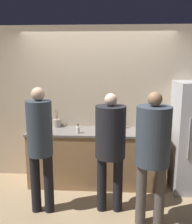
{
  "coord_description": "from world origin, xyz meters",
  "views": [
    {
      "loc": [
        0.22,
        -3.56,
        2.05
      ],
      "look_at": [
        0.0,
        0.14,
        1.27
      ],
      "focal_mm": 40.0,
      "sensor_mm": 36.0,
      "label": 1
    }
  ],
  "objects_px": {
    "person_right": "(153,146)",
    "bottle_red": "(124,124)",
    "bottle_clear": "(78,130)",
    "fruit_bowl": "(110,128)",
    "cup_yellow": "(161,132)",
    "utensil_crock": "(57,123)",
    "person_center": "(110,141)",
    "person_left": "(40,141)"
  },
  "relations": [
    {
      "from": "bottle_red",
      "to": "person_center",
      "type": "bearing_deg",
      "value": -103.36
    },
    {
      "from": "person_center",
      "to": "fruit_bowl",
      "type": "relative_size",
      "value": 5.88
    },
    {
      "from": "person_center",
      "to": "bottle_red",
      "type": "relative_size",
      "value": 10.43
    },
    {
      "from": "person_left",
      "to": "person_center",
      "type": "bearing_deg",
      "value": 4.79
    },
    {
      "from": "bottle_red",
      "to": "cup_yellow",
      "type": "height_order",
      "value": "bottle_red"
    },
    {
      "from": "utensil_crock",
      "to": "person_left",
      "type": "bearing_deg",
      "value": -90.07
    },
    {
      "from": "utensil_crock",
      "to": "cup_yellow",
      "type": "relative_size",
      "value": 3.4
    },
    {
      "from": "bottle_red",
      "to": "cup_yellow",
      "type": "relative_size",
      "value": 1.77
    },
    {
      "from": "person_right",
      "to": "bottle_clear",
      "type": "relative_size",
      "value": 11.8
    },
    {
      "from": "fruit_bowl",
      "to": "utensil_crock",
      "type": "distance_m",
      "value": 0.94
    },
    {
      "from": "person_right",
      "to": "cup_yellow",
      "type": "relative_size",
      "value": 19.08
    },
    {
      "from": "bottle_clear",
      "to": "person_center",
      "type": "bearing_deg",
      "value": -49.79
    },
    {
      "from": "fruit_bowl",
      "to": "cup_yellow",
      "type": "xyz_separation_m",
      "value": [
        0.78,
        -0.13,
        -0.0
      ]
    },
    {
      "from": "person_left",
      "to": "cup_yellow",
      "type": "relative_size",
      "value": 19.33
    },
    {
      "from": "person_right",
      "to": "bottle_red",
      "type": "xyz_separation_m",
      "value": [
        -0.28,
        1.22,
        -0.06
      ]
    },
    {
      "from": "bottle_red",
      "to": "cup_yellow",
      "type": "bearing_deg",
      "value": -32.56
    },
    {
      "from": "person_right",
      "to": "bottle_red",
      "type": "distance_m",
      "value": 1.25
    },
    {
      "from": "person_right",
      "to": "fruit_bowl",
      "type": "distance_m",
      "value": 1.12
    },
    {
      "from": "person_center",
      "to": "fruit_bowl",
      "type": "xyz_separation_m",
      "value": [
        -0.0,
        0.73,
        -0.03
      ]
    },
    {
      "from": "person_left",
      "to": "bottle_red",
      "type": "bearing_deg",
      "value": 41.86
    },
    {
      "from": "person_right",
      "to": "cup_yellow",
      "type": "bearing_deg",
      "value": 72.35
    },
    {
      "from": "fruit_bowl",
      "to": "utensil_crock",
      "type": "bearing_deg",
      "value": 166.73
    },
    {
      "from": "person_left",
      "to": "person_center",
      "type": "height_order",
      "value": "person_left"
    },
    {
      "from": "person_right",
      "to": "bottle_clear",
      "type": "xyz_separation_m",
      "value": [
        -1.01,
        0.87,
        -0.07
      ]
    },
    {
      "from": "person_left",
      "to": "cup_yellow",
      "type": "height_order",
      "value": "person_left"
    },
    {
      "from": "cup_yellow",
      "to": "utensil_crock",
      "type": "bearing_deg",
      "value": 168.34
    },
    {
      "from": "person_right",
      "to": "bottle_clear",
      "type": "distance_m",
      "value": 1.34
    },
    {
      "from": "person_center",
      "to": "utensil_crock",
      "type": "distance_m",
      "value": 1.31
    },
    {
      "from": "fruit_bowl",
      "to": "bottle_red",
      "type": "xyz_separation_m",
      "value": [
        0.23,
        0.22,
        0.01
      ]
    },
    {
      "from": "person_left",
      "to": "person_center",
      "type": "relative_size",
      "value": 1.05
    },
    {
      "from": "person_center",
      "to": "person_right",
      "type": "height_order",
      "value": "person_right"
    },
    {
      "from": "fruit_bowl",
      "to": "utensil_crock",
      "type": "relative_size",
      "value": 0.92
    },
    {
      "from": "utensil_crock",
      "to": "bottle_clear",
      "type": "xyz_separation_m",
      "value": [
        0.41,
        -0.34,
        -0.02
      ]
    },
    {
      "from": "person_center",
      "to": "utensil_crock",
      "type": "bearing_deg",
      "value": 134.2
    },
    {
      "from": "person_center",
      "to": "fruit_bowl",
      "type": "distance_m",
      "value": 0.73
    },
    {
      "from": "person_right",
      "to": "fruit_bowl",
      "type": "height_order",
      "value": "person_right"
    },
    {
      "from": "person_left",
      "to": "cup_yellow",
      "type": "distance_m",
      "value": 1.82
    },
    {
      "from": "person_right",
      "to": "utensil_crock",
      "type": "distance_m",
      "value": 1.87
    },
    {
      "from": "person_right",
      "to": "bottle_red",
      "type": "height_order",
      "value": "person_right"
    },
    {
      "from": "utensil_crock",
      "to": "bottle_red",
      "type": "relative_size",
      "value": 1.92
    },
    {
      "from": "bottle_clear",
      "to": "fruit_bowl",
      "type": "bearing_deg",
      "value": 13.92
    },
    {
      "from": "person_right",
      "to": "utensil_crock",
      "type": "xyz_separation_m",
      "value": [
        -1.42,
        1.21,
        -0.05
      ]
    }
  ]
}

